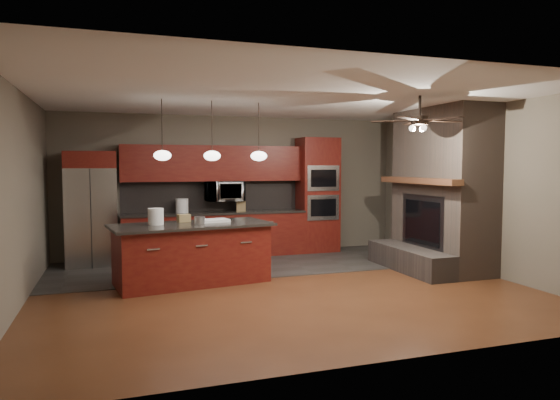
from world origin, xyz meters
name	(u,v)px	position (x,y,z in m)	size (l,w,h in m)	color
ground	(282,287)	(0.00, 0.00, 0.00)	(7.00, 7.00, 0.00)	brown
ceiling	(282,97)	(0.00, 0.00, 2.80)	(7.00, 6.00, 0.02)	white
back_wall	(235,186)	(0.00, 3.00, 1.40)	(7.00, 0.02, 2.80)	#6C6457
right_wall	(477,190)	(3.50, 0.00, 1.40)	(0.02, 6.00, 2.80)	#6C6457
left_wall	(18,198)	(-3.50, 0.00, 1.40)	(0.02, 6.00, 2.80)	#6C6457
slate_tile_patch	(251,264)	(0.00, 1.80, 0.01)	(7.00, 2.40, 0.01)	#322F2D
fireplace_column	(439,195)	(3.04, 0.40, 1.30)	(1.30, 2.10, 2.80)	brown
back_cabinetry	(215,212)	(-0.48, 2.74, 0.89)	(3.59, 0.64, 2.20)	maroon
oven_tower	(318,195)	(1.70, 2.69, 1.19)	(0.80, 0.63, 2.38)	maroon
microwave	(224,191)	(-0.27, 2.75, 1.30)	(0.73, 0.41, 0.50)	silver
refrigerator	(92,209)	(-2.74, 2.62, 1.03)	(0.88, 0.75, 2.06)	silver
kitchen_island	(192,253)	(-1.23, 0.67, 0.46)	(2.53, 1.44, 0.92)	maroon
white_bucket	(156,217)	(-1.76, 0.70, 1.04)	(0.23, 0.23, 0.25)	white
paint_can	(200,220)	(-1.12, 0.62, 0.98)	(0.17, 0.17, 0.11)	#ADADB2
paint_tray	(214,221)	(-0.86, 0.80, 0.94)	(0.44, 0.31, 0.04)	white
cardboard_box	(184,218)	(-1.31, 0.96, 0.98)	(0.19, 0.14, 0.12)	olive
counter_bucket	(182,206)	(-1.12, 2.70, 1.04)	(0.24, 0.24, 0.27)	white
counter_box	(241,206)	(0.04, 2.65, 1.00)	(0.18, 0.14, 0.20)	olive
pendant_left	(162,155)	(-1.65, 0.70, 1.96)	(0.26, 0.26, 0.92)	black
pendant_center	(212,155)	(-0.90, 0.70, 1.96)	(0.26, 0.26, 0.92)	black
pendant_right	(259,156)	(-0.15, 0.70, 1.96)	(0.26, 0.26, 0.92)	black
ceiling_fan	(420,120)	(1.80, -0.80, 2.46)	(1.27, 1.33, 0.41)	black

